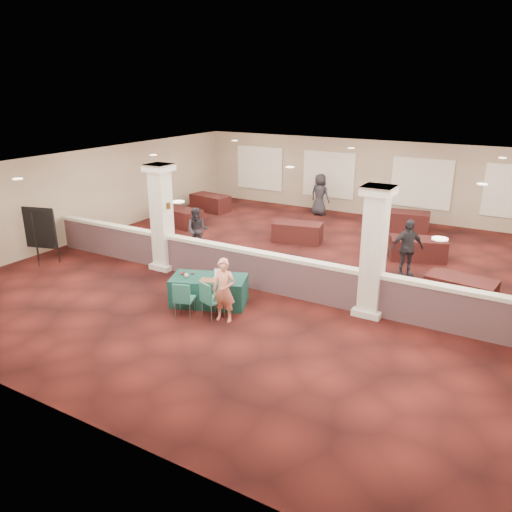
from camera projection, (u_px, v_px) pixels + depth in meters
The scene contains 33 objects.
ground at pixel (288, 273), 15.04m from camera, with size 16.00×16.00×0.00m, color #4A1612.
wall_back at pixel (373, 179), 21.06m from camera, with size 16.00×0.04×3.20m, color gray.
wall_front at pixel (66, 335), 7.97m from camera, with size 16.00×0.04×3.20m, color gray.
wall_left at pixel (93, 193), 18.29m from camera, with size 0.04×16.00×3.20m, color gray.
ceiling at pixel (290, 167), 13.99m from camera, with size 16.00×16.00×0.02m, color white.
partition_wall at pixel (264, 271), 13.62m from camera, with size 15.60×0.28×1.10m.
column_left at pixel (162, 216), 14.93m from camera, with size 0.72×0.72×3.20m.
column_right at pixel (374, 251), 11.86m from camera, with size 0.72×0.72×3.20m.
sconce_left at pixel (154, 204), 14.94m from camera, with size 0.12×0.12×0.18m.
sconce_right at pixel (168, 206), 14.68m from camera, with size 0.12×0.12×0.18m.
near_table at pixel (209, 290), 12.83m from camera, with size 1.90×0.95×0.73m, color #0E342E.
conf_chair_main at pixel (210, 297), 11.97m from camera, with size 0.59×0.59×0.92m.
conf_chair_side at pixel (183, 297), 12.02m from camera, with size 0.58×0.58×0.90m.
easel_board at pixel (40, 229), 15.41m from camera, with size 1.05×0.63×1.83m.
woman at pixel (224, 290), 11.78m from camera, with size 0.56×0.37×1.56m, color #D1745B.
far_table_front_left at pixel (181, 217), 19.89m from camera, with size 1.72×0.86×0.70m, color black.
far_table_front_center at pixel (298, 232), 17.90m from camera, with size 1.72×0.86×0.70m, color black.
far_table_front_right at pixel (460, 290), 12.89m from camera, with size 1.69×0.85×0.69m, color black.
far_table_back_left at pixel (210, 203), 22.29m from camera, with size 1.76×0.88×0.71m, color black.
far_table_back_center at pixel (404, 221), 19.23m from camera, with size 1.86×0.93×0.75m, color black.
far_table_back_right at pixel (418, 249), 16.08m from camera, with size 1.73×0.87×0.70m, color black.
attendee_a at pixel (197, 230), 16.64m from camera, with size 0.73×0.41×1.53m, color black.
attendee_b at pixel (379, 232), 16.26m from camera, with size 1.06×0.49×1.66m, color silver.
attendee_c at pixel (407, 248), 14.51m from camera, with size 1.02×0.49×1.73m, color black.
attendee_d at pixel (320, 195), 21.41m from camera, with size 0.88×0.47×1.78m, color black.
laptop_base at pixel (220, 278), 12.61m from camera, with size 0.33×0.23×0.02m, color #BABBBF.
laptop_screen at pixel (220, 272), 12.68m from camera, with size 0.33×0.01×0.22m, color #BABBBF.
screen_glow at pixel (220, 273), 12.68m from camera, with size 0.30×0.00×0.19m, color silver.
knitting at pixel (208, 280), 12.46m from camera, with size 0.40×0.30×0.03m, color #AF541C.
yarn_cream at pixel (186, 275), 12.68m from camera, with size 0.11×0.11×0.11m, color beige.
yarn_red at pixel (183, 273), 12.84m from camera, with size 0.10×0.10×0.10m, color maroon.
yarn_grey at pixel (193, 273), 12.87m from camera, with size 0.10×0.10×0.10m, color #434448.
scissors at pixel (231, 283), 12.34m from camera, with size 0.12×0.03×0.01m, color red.
Camera 1 is at (6.19, -12.64, 5.41)m, focal length 35.00 mm.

